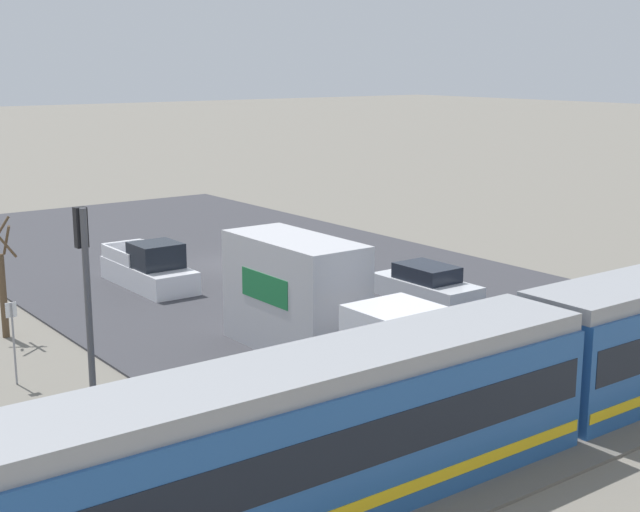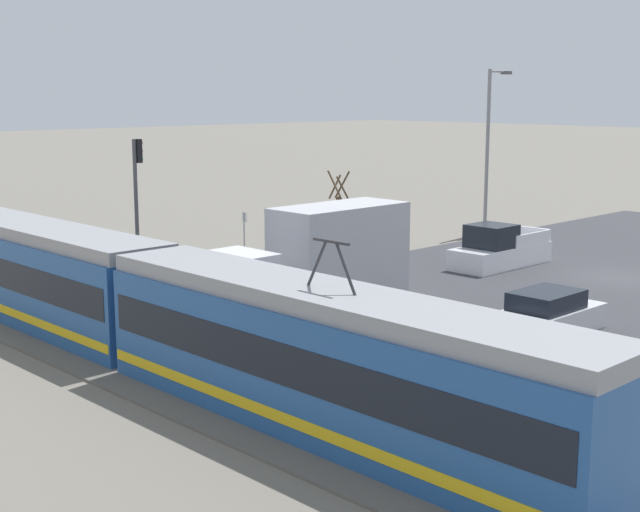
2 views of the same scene
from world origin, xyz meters
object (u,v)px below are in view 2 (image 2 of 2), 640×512
at_px(box_truck, 315,263).
at_px(no_parking_sign, 244,234).
at_px(pickup_truck, 499,250).
at_px(sedan_car_0, 546,316).
at_px(traffic_light_pole, 137,192).
at_px(street_tree, 338,218).
at_px(street_lamp_near_crossing, 490,140).
at_px(light_rail_tram, 150,308).

relative_size(box_truck, no_parking_sign, 3.57).
distance_m(box_truck, pickup_truck, 11.53).
height_order(pickup_truck, sedan_car_0, pickup_truck).
xyz_separation_m(box_truck, traffic_light_pole, (8.24, 2.04, 2.02)).
distance_m(street_tree, street_lamp_near_crossing, 11.84).
bearing_deg(street_lamp_near_crossing, light_rail_tram, 106.19).
bearing_deg(sedan_car_0, pickup_truck, -47.71).
xyz_separation_m(street_lamp_near_crossing, no_parking_sign, (1.68, 16.15, -3.65)).
distance_m(light_rail_tram, street_tree, 18.17).
height_order(traffic_light_pole, street_lamp_near_crossing, street_lamp_near_crossing).
bearing_deg(pickup_truck, sedan_car_0, 132.29).
bearing_deg(box_truck, sedan_car_0, -158.07).
relative_size(box_truck, sedan_car_0, 1.97).
bearing_deg(light_rail_tram, traffic_light_pole, -31.02).
relative_size(street_tree, no_parking_sign, 1.67).
relative_size(light_rail_tram, traffic_light_pole, 4.91).
xyz_separation_m(light_rail_tram, street_lamp_near_crossing, (7.97, -27.46, 3.46)).
height_order(pickup_truck, street_tree, street_tree).
relative_size(light_rail_tram, pickup_truck, 5.46).
relative_size(traffic_light_pole, street_tree, 1.44).
distance_m(box_truck, no_parking_sign, 9.03).
height_order(light_rail_tram, pickup_truck, light_rail_tram).
xyz_separation_m(light_rail_tram, box_truck, (1.34, -7.80, 0.08)).
xyz_separation_m(light_rail_tram, sedan_car_0, (-6.22, -10.84, -1.02)).
height_order(street_tree, no_parking_sign, street_tree).
relative_size(traffic_light_pole, no_parking_sign, 2.40).
bearing_deg(street_lamp_near_crossing, sedan_car_0, 130.50).
distance_m(street_tree, no_parking_sign, 4.95).
height_order(light_rail_tram, sedan_car_0, light_rail_tram).
relative_size(street_lamp_near_crossing, no_parking_sign, 3.66).
bearing_deg(street_tree, pickup_truck, -155.36).
height_order(street_lamp_near_crossing, no_parking_sign, street_lamp_near_crossing).
bearing_deg(street_tree, sedan_car_0, 160.30).
relative_size(pickup_truck, traffic_light_pole, 0.90).
xyz_separation_m(pickup_truck, street_tree, (6.97, 3.20, 1.06)).
distance_m(traffic_light_pole, street_lamp_near_crossing, 21.80).
bearing_deg(no_parking_sign, light_rail_tram, 130.48).
xyz_separation_m(traffic_light_pole, no_parking_sign, (0.08, -5.55, -2.30)).
height_order(sedan_car_0, street_lamp_near_crossing, street_lamp_near_crossing).
bearing_deg(sedan_car_0, street_tree, -19.70).
bearing_deg(light_rail_tram, box_truck, -80.27).
bearing_deg(street_tree, box_truck, 130.56).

